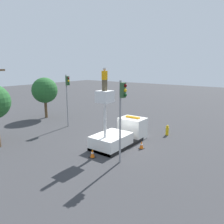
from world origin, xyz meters
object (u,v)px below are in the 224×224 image
object	(u,v)px
bucket_truck	(121,134)
traffic_light_across	(67,90)
fire_hydrant	(167,130)
traffic_cone_rear	(92,153)
worker	(105,79)
traffic_light_pole	(122,106)
traffic_cone_curbside	(142,145)
tree_right_bg	(45,90)

from	to	relation	value
bucket_truck	traffic_light_across	distance (m)	8.51
bucket_truck	fire_hydrant	xyz separation A→B (m)	(4.73, -2.36, -0.39)
traffic_light_across	traffic_cone_rear	size ratio (longest dim) A/B	8.53
worker	fire_hydrant	world-z (taller)	worker
fire_hydrant	traffic_light_pole	bearing A→B (deg)	179.40
fire_hydrant	traffic_cone_rear	world-z (taller)	fire_hydrant
fire_hydrant	traffic_cone_curbside	world-z (taller)	fire_hydrant
worker	traffic_light_across	world-z (taller)	worker
worker	traffic_cone_rear	world-z (taller)	worker
traffic_light_pole	tree_right_bg	world-z (taller)	traffic_light_pole
traffic_cone_curbside	traffic_light_across	bearing A→B (deg)	84.56
traffic_light_pole	fire_hydrant	distance (m)	8.71
traffic_cone_curbside	traffic_light_pole	bearing A→B (deg)	-176.82
traffic_light_pole	tree_right_bg	size ratio (longest dim) A/B	1.11
fire_hydrant	traffic_cone_curbside	bearing A→B (deg)	176.81
traffic_light_pole	fire_hydrant	xyz separation A→B (m)	(7.91, -0.08, -3.63)
worker	traffic_cone_rear	size ratio (longest dim) A/B	2.56
traffic_light_across	tree_right_bg	size ratio (longest dim) A/B	1.10
bucket_truck	traffic_light_across	xyz separation A→B (m)	(0.99, 7.82, 3.21)
bucket_truck	traffic_cone_curbside	size ratio (longest dim) A/B	8.87
fire_hydrant	traffic_cone_rear	size ratio (longest dim) A/B	1.50
bucket_truck	worker	bearing A→B (deg)	180.00
worker	fire_hydrant	distance (m)	9.03
traffic_cone_rear	traffic_cone_curbside	bearing A→B (deg)	-28.75
worker	traffic_cone_rear	xyz separation A→B (m)	(-1.56, -0.02, -5.47)
worker	traffic_cone_rear	bearing A→B (deg)	-179.23
traffic_cone_curbside	worker	bearing A→B (deg)	136.80
worker	tree_right_bg	distance (m)	14.33
fire_hydrant	traffic_cone_rear	bearing A→B (deg)	164.56
bucket_truck	traffic_cone_curbside	world-z (taller)	bucket_truck
traffic_cone_curbside	fire_hydrant	bearing A→B (deg)	-3.19
traffic_light_pole	traffic_cone_rear	distance (m)	4.46
worker	traffic_light_pole	world-z (taller)	worker
traffic_cone_rear	bucket_truck	bearing A→B (deg)	0.32
fire_hydrant	worker	bearing A→B (deg)	161.15
traffic_light_across	fire_hydrant	size ratio (longest dim) A/B	5.68
worker	traffic_cone_curbside	bearing A→B (deg)	-43.20
tree_right_bg	bucket_truck	bearing A→B (deg)	-99.03
traffic_light_across	tree_right_bg	xyz separation A→B (m)	(1.15, 5.66, -0.48)
fire_hydrant	tree_right_bg	world-z (taller)	tree_right_bg
traffic_cone_rear	worker	bearing A→B (deg)	0.77
traffic_cone_curbside	tree_right_bg	world-z (taller)	tree_right_bg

